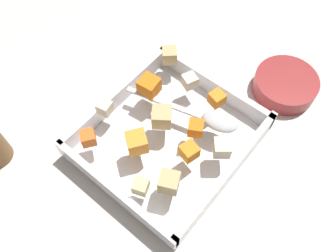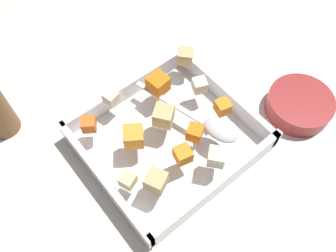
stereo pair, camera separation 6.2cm
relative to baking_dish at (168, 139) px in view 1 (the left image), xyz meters
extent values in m
plane|color=beige|center=(0.00, -0.02, -0.02)|extent=(4.00, 4.00, 0.00)
cube|color=silver|center=(0.00, 0.00, -0.01)|extent=(0.29, 0.27, 0.01)
cube|color=silver|center=(0.00, -0.13, 0.02)|extent=(0.29, 0.01, 0.04)
cube|color=silver|center=(0.00, 0.13, 0.02)|extent=(0.29, 0.01, 0.04)
cube|color=silver|center=(-0.14, 0.00, 0.02)|extent=(0.01, 0.27, 0.04)
cube|color=silver|center=(0.14, 0.00, 0.02)|extent=(0.01, 0.27, 0.04)
cube|color=orange|center=(0.02, 0.06, 0.05)|extent=(0.03, 0.03, 0.03)
cube|color=orange|center=(-0.03, 0.04, 0.05)|extent=(0.04, 0.04, 0.03)
cube|color=orange|center=(0.06, -0.02, 0.06)|extent=(0.05, 0.05, 0.03)
cube|color=orange|center=(0.10, -0.09, 0.05)|extent=(0.03, 0.03, 0.02)
cube|color=orange|center=(-0.10, 0.03, 0.05)|extent=(0.03, 0.03, 0.02)
cube|color=orange|center=(-0.04, -0.08, 0.06)|extent=(0.04, 0.04, 0.03)
cube|color=beige|center=(0.04, -0.11, 0.05)|extent=(0.03, 0.03, 0.02)
cube|color=beige|center=(-0.02, 0.10, 0.05)|extent=(0.04, 0.04, 0.03)
cube|color=tan|center=(-0.01, -0.02, 0.06)|extent=(0.05, 0.05, 0.03)
cube|color=beige|center=(-0.10, -0.03, 0.05)|extent=(0.03, 0.03, 0.02)
cube|color=tan|center=(-0.12, -0.10, 0.05)|extent=(0.04, 0.04, 0.03)
cube|color=tan|center=(0.08, 0.07, 0.05)|extent=(0.04, 0.04, 0.03)
cube|color=#E0CC89|center=(0.11, 0.04, 0.05)|extent=(0.03, 0.03, 0.02)
ellipsoid|color=silver|center=(-0.06, 0.06, 0.05)|extent=(0.06, 0.07, 0.02)
cube|color=silver|center=(-0.04, -0.04, 0.04)|extent=(0.05, 0.15, 0.01)
cylinder|color=maroon|center=(-0.25, 0.10, 0.00)|extent=(0.13, 0.13, 0.04)
camera|label=1|loc=(0.24, 0.20, 0.58)|focal=38.15mm
camera|label=2|loc=(0.20, 0.24, 0.58)|focal=38.15mm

